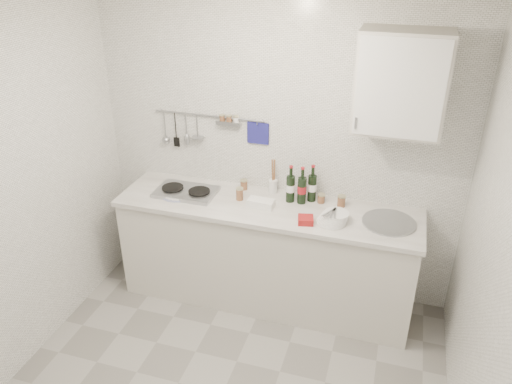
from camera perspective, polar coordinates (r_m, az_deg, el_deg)
ceiling at (r=2.46m, az=-5.79°, el=19.21°), size 3.00×3.00×0.00m
back_wall at (r=4.09m, az=2.44°, el=4.48°), size 3.00×0.02×2.50m
wall_left at (r=3.68m, az=-26.99°, el=-1.51°), size 0.02×2.80×2.50m
wall_right at (r=2.82m, az=25.62°, el=-10.23°), size 0.02×2.80×2.50m
counter at (r=4.24m, az=1.26°, el=-7.29°), size 2.44×0.64×0.96m
wall_rail at (r=4.18m, az=-5.63°, el=7.44°), size 0.98×0.09×0.34m
wall_cabinet at (r=3.59m, az=16.25°, el=11.90°), size 0.60×0.38×0.70m
plate_stack_hob at (r=4.20m, az=-8.75°, el=0.01°), size 0.33×0.32×0.03m
plate_stack_sink at (r=3.77m, az=8.86°, el=-2.91°), size 0.24×0.23×0.09m
wine_bottles at (r=3.98m, az=5.24°, el=0.90°), size 0.24×0.14×0.31m
butter_dish at (r=3.94m, az=0.57°, el=-1.28°), size 0.21×0.11×0.06m
strawberry_punnet at (r=3.75m, az=5.70°, el=-3.20°), size 0.14×0.14×0.05m
utensil_crock at (r=4.15m, az=1.97°, el=0.88°), size 0.07×0.07×0.30m
jar_a at (r=4.21m, az=-1.39°, el=0.87°), size 0.06×0.06×0.09m
jar_b at (r=4.03m, az=7.46°, el=-0.72°), size 0.06×0.06×0.08m
jar_c at (r=4.00m, az=9.73°, el=-1.02°), size 0.07×0.07×0.09m
jar_d at (r=4.04m, az=-1.89°, el=-0.21°), size 0.06×0.06×0.11m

